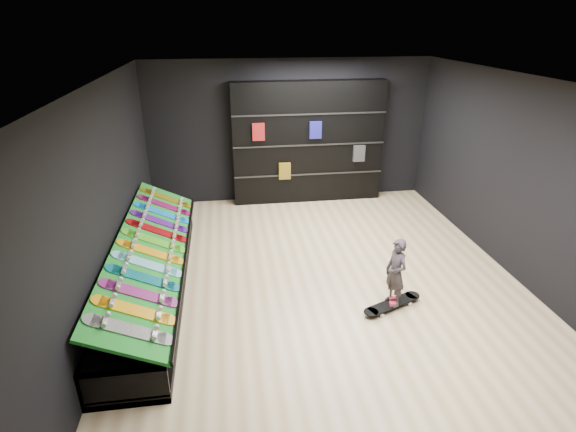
{
  "coord_description": "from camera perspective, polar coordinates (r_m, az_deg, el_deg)",
  "views": [
    {
      "loc": [
        -1.38,
        -5.92,
        3.74
      ],
      "look_at": [
        -0.5,
        0.2,
        1.0
      ],
      "focal_mm": 28.0,
      "sensor_mm": 36.0,
      "label": 1
    }
  ],
  "objects": [
    {
      "name": "floor",
      "position": [
        7.14,
        4.24,
        -7.77
      ],
      "size": [
        6.0,
        7.0,
        0.01
      ],
      "primitive_type": "cube",
      "color": "beige",
      "rests_on": "ground"
    },
    {
      "name": "ceiling",
      "position": [
        6.13,
        5.12,
        16.86
      ],
      "size": [
        6.0,
        7.0,
        0.01
      ],
      "primitive_type": "cube",
      "color": "white",
      "rests_on": "ground"
    },
    {
      "name": "wall_back",
      "position": [
        9.78,
        0.15,
        10.66
      ],
      "size": [
        6.0,
        0.02,
        3.0
      ],
      "primitive_type": "cube",
      "color": "black",
      "rests_on": "ground"
    },
    {
      "name": "wall_front",
      "position": [
        3.58,
        17.3,
        -16.21
      ],
      "size": [
        6.0,
        0.02,
        3.0
      ],
      "primitive_type": "cube",
      "color": "black",
      "rests_on": "ground"
    },
    {
      "name": "wall_left",
      "position": [
        6.54,
        -21.99,
        2.04
      ],
      "size": [
        0.02,
        7.0,
        3.0
      ],
      "primitive_type": "cube",
      "color": "black",
      "rests_on": "ground"
    },
    {
      "name": "wall_right",
      "position": [
        7.7,
        27.06,
        4.31
      ],
      "size": [
        0.02,
        7.0,
        3.0
      ],
      "primitive_type": "cube",
      "color": "black",
      "rests_on": "ground"
    },
    {
      "name": "display_rack",
      "position": [
        6.97,
        -16.81,
        -7.28
      ],
      "size": [
        0.9,
        4.5,
        0.5
      ],
      "primitive_type": null,
      "color": "black",
      "rests_on": "ground"
    },
    {
      "name": "turf_ramp",
      "position": [
        6.75,
        -16.85,
        -3.91
      ],
      "size": [
        0.92,
        4.5,
        0.46
      ],
      "primitive_type": "cube",
      "rotation": [
        0.0,
        0.44,
        0.0
      ],
      "color": "#116E1B",
      "rests_on": "display_rack"
    },
    {
      "name": "back_shelving",
      "position": [
        9.72,
        2.57,
        9.27
      ],
      "size": [
        3.22,
        0.38,
        2.58
      ],
      "primitive_type": "cube",
      "color": "black",
      "rests_on": "ground"
    },
    {
      "name": "floor_skateboard",
      "position": [
        6.58,
        13.09,
        -10.95
      ],
      "size": [
        0.99,
        0.58,
        0.09
      ],
      "primitive_type": null,
      "rotation": [
        0.0,
        0.0,
        0.4
      ],
      "color": "black",
      "rests_on": "ground"
    },
    {
      "name": "child",
      "position": [
        6.4,
        13.37,
        -8.49
      ],
      "size": [
        0.22,
        0.26,
        0.59
      ],
      "primitive_type": "imported",
      "rotation": [
        0.0,
        0.0,
        -1.27
      ],
      "color": "black",
      "rests_on": "floor_skateboard"
    },
    {
      "name": "display_board_0",
      "position": [
        5.14,
        -19.49,
        -13.46
      ],
      "size": [
        0.93,
        0.22,
        0.5
      ],
      "primitive_type": null,
      "rotation": [
        0.0,
        0.44,
        0.0
      ],
      "color": "black",
      "rests_on": "turf_ramp"
    },
    {
      "name": "display_board_1",
      "position": [
        5.42,
        -18.86,
        -11.26
      ],
      "size": [
        0.93,
        0.22,
        0.5
      ],
      "primitive_type": null,
      "rotation": [
        0.0,
        0.44,
        0.0
      ],
      "color": "yellow",
      "rests_on": "turf_ramp"
    },
    {
      "name": "display_board_2",
      "position": [
        5.7,
        -18.31,
        -9.28
      ],
      "size": [
        0.93,
        0.22,
        0.5
      ],
      "primitive_type": null,
      "rotation": [
        0.0,
        0.44,
        0.0
      ],
      "color": "#2626BF",
      "rests_on": "turf_ramp"
    },
    {
      "name": "display_board_3",
      "position": [
        5.99,
        -17.81,
        -7.49
      ],
      "size": [
        0.93,
        0.22,
        0.5
      ],
      "primitive_type": null,
      "rotation": [
        0.0,
        0.44,
        0.0
      ],
      "color": "#0C8C99",
      "rests_on": "turf_ramp"
    },
    {
      "name": "display_board_4",
      "position": [
        6.28,
        -17.36,
        -5.87
      ],
      "size": [
        0.93,
        0.22,
        0.5
      ],
      "primitive_type": null,
      "rotation": [
        0.0,
        0.44,
        0.0
      ],
      "color": "#0CB2E5",
      "rests_on": "turf_ramp"
    },
    {
      "name": "display_board_5",
      "position": [
        6.58,
        -16.96,
        -4.39
      ],
      "size": [
        0.93,
        0.22,
        0.5
      ],
      "primitive_type": null,
      "rotation": [
        0.0,
        0.44,
        0.0
      ],
      "color": "orange",
      "rests_on": "turf_ramp"
    },
    {
      "name": "display_board_6",
      "position": [
        6.88,
        -16.59,
        -3.04
      ],
      "size": [
        0.93,
        0.22,
        0.5
      ],
      "primitive_type": null,
      "rotation": [
        0.0,
        0.44,
        0.0
      ],
      "color": "green",
      "rests_on": "turf_ramp"
    },
    {
      "name": "display_board_7",
      "position": [
        7.19,
        -16.26,
        -1.8
      ],
      "size": [
        0.93,
        0.22,
        0.5
      ],
      "primitive_type": null,
      "rotation": [
        0.0,
        0.44,
        0.0
      ],
      "color": "red",
      "rests_on": "turf_ramp"
    },
    {
      "name": "display_board_8",
      "position": [
        7.5,
        -15.95,
        -0.67
      ],
      "size": [
        0.93,
        0.22,
        0.5
      ],
      "primitive_type": null,
      "rotation": [
        0.0,
        0.44,
        0.0
      ],
      "color": "purple",
      "rests_on": "turf_ramp"
    },
    {
      "name": "display_board_9",
      "position": [
        7.82,
        -15.67,
        0.38
      ],
      "size": [
        0.93,
        0.22,
        0.5
      ],
      "primitive_type": null,
      "rotation": [
        0.0,
        0.44,
        0.0
      ],
      "color": "blue",
      "rests_on": "turf_ramp"
    },
    {
      "name": "display_board_10",
      "position": [
        8.13,
        -15.4,
        1.34
      ],
      "size": [
        0.93,
        0.22,
        0.5
      ],
      "primitive_type": null,
      "rotation": [
        0.0,
        0.44,
        0.0
      ],
      "color": "#E5198C",
      "rests_on": "turf_ramp"
    },
    {
      "name": "display_board_11",
      "position": [
        8.45,
        -15.16,
        2.23
      ],
      "size": [
        0.93,
        0.22,
        0.5
      ],
      "primitive_type": null,
      "rotation": [
        0.0,
        0.44,
        0.0
      ],
      "color": "yellow",
      "rests_on": "turf_ramp"
    }
  ]
}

